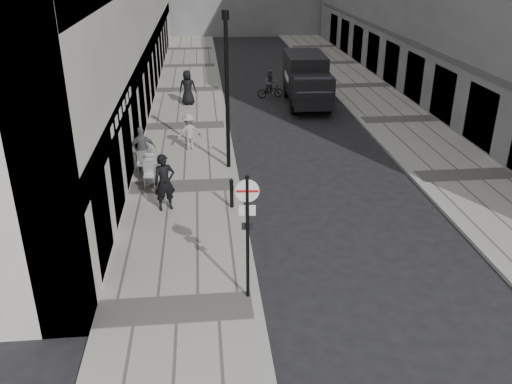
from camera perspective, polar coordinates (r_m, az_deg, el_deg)
sidewalk at (r=27.76m, az=-7.30°, el=6.86°), size 4.00×60.00×0.12m
far_sidewalk at (r=29.55m, az=14.71°, el=7.34°), size 4.00×60.00×0.12m
walking_man at (r=18.44m, az=-9.60°, el=0.99°), size 0.83×0.67×1.97m
sign_post at (r=13.08m, az=-0.91°, el=-3.15°), size 0.58×0.12×3.35m
lamppost at (r=21.19m, az=-3.09°, el=11.27°), size 0.28×0.28×6.13m
bollard_near at (r=23.10m, az=-2.95°, el=4.91°), size 0.14×0.14×1.03m
bollard_far at (r=18.55m, az=-2.58°, el=-0.22°), size 0.13×0.13×0.97m
panel_van at (r=31.65m, az=5.35°, el=11.92°), size 2.43×5.95×2.75m
cyclist at (r=33.16m, az=1.52°, el=11.00°), size 1.61×0.74×1.68m
pedestrian_a at (r=21.92m, az=-11.86°, el=4.43°), size 1.15×0.71×1.83m
pedestrian_b at (r=24.06m, az=-7.06°, el=6.30°), size 1.16×0.83×1.62m
pedestrian_c at (r=31.36m, az=-7.21°, el=10.86°), size 0.98×0.66×1.95m
cafe_table_near at (r=22.15m, az=-11.75°, el=3.48°), size 0.75×1.70×0.97m
cafe_table_mid at (r=20.98m, az=-11.05°, el=2.37°), size 0.76×1.71×0.98m
cafe_table_far at (r=20.71m, az=-9.89°, el=2.03°), size 0.69×1.56×0.89m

